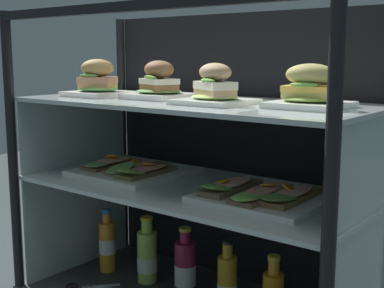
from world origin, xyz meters
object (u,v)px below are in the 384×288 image
juice_bottle_front_right_end (185,268)px  juice_bottle_front_middle (227,283)px  plated_roll_sandwich_far_right (215,89)px  juice_bottle_back_center (147,256)px  plated_roll_sandwich_near_right_corner (158,84)px  plated_roll_sandwich_mid_right (98,82)px  open_sandwich_tray_right_of_center (131,169)px  open_sandwich_tray_far_left (263,194)px  plated_roll_sandwich_far_left (310,91)px  juice_bottle_tucked_behind (107,245)px  kitchen_scissors (79,287)px

juice_bottle_front_right_end → juice_bottle_front_middle: size_ratio=1.01×
plated_roll_sandwich_far_right → juice_bottle_back_center: plated_roll_sandwich_far_right is taller
plated_roll_sandwich_near_right_corner → juice_bottle_front_middle: plated_roll_sandwich_near_right_corner is taller
plated_roll_sandwich_mid_right → open_sandwich_tray_right_of_center: 0.31m
juice_bottle_back_center → open_sandwich_tray_far_left: bearing=-6.3°
plated_roll_sandwich_near_right_corner → plated_roll_sandwich_far_right: 0.25m
plated_roll_sandwich_far_left → open_sandwich_tray_right_of_center: bearing=-179.0°
plated_roll_sandwich_far_left → juice_bottle_tucked_behind: 0.99m
plated_roll_sandwich_far_right → plated_roll_sandwich_near_right_corner: bearing=169.9°
plated_roll_sandwich_near_right_corner → plated_roll_sandwich_far_left: (0.51, 0.01, -0.00)m
juice_bottle_back_center → kitchen_scissors: (-0.15, -0.19, -0.09)m
plated_roll_sandwich_far_left → juice_bottle_front_middle: size_ratio=0.84×
juice_bottle_back_center → juice_bottle_front_middle: size_ratio=1.03×
plated_roll_sandwich_far_left → juice_bottle_front_middle: plated_roll_sandwich_far_left is taller
plated_roll_sandwich_far_left → plated_roll_sandwich_mid_right: bearing=-175.4°
juice_bottle_front_right_end → plated_roll_sandwich_far_left: bearing=-4.6°
plated_roll_sandwich_mid_right → open_sandwich_tray_far_left: plated_roll_sandwich_mid_right is taller
plated_roll_sandwich_far_right → open_sandwich_tray_far_left: size_ratio=0.56×
open_sandwich_tray_right_of_center → open_sandwich_tray_far_left: open_sandwich_tray_right_of_center is taller
plated_roll_sandwich_far_right → juice_bottle_front_middle: plated_roll_sandwich_far_right is taller
plated_roll_sandwich_mid_right → juice_bottle_front_right_end: 0.69m
plated_roll_sandwich_far_right → open_sandwich_tray_right_of_center: bearing=172.8°
juice_bottle_front_right_end → juice_bottle_tucked_behind: bearing=-176.1°
open_sandwich_tray_right_of_center → juice_bottle_front_right_end: bearing=13.4°
plated_roll_sandwich_mid_right → plated_roll_sandwich_near_right_corner: bearing=10.9°
plated_roll_sandwich_far_right → open_sandwich_tray_right_of_center: size_ratio=0.57×
open_sandwich_tray_right_of_center → juice_bottle_tucked_behind: 0.34m
open_sandwich_tray_far_left → juice_bottle_front_right_end: 0.46m
plated_roll_sandwich_far_left → kitchen_scissors: plated_roll_sandwich_far_left is taller
open_sandwich_tray_right_of_center → plated_roll_sandwich_mid_right: bearing=-154.4°
open_sandwich_tray_right_of_center → juice_bottle_front_right_end: 0.38m
open_sandwich_tray_far_left → kitchen_scissors: bearing=-168.2°
juice_bottle_back_center → kitchen_scissors: 0.25m
plated_roll_sandwich_far_right → juice_bottle_back_center: size_ratio=0.82×
plated_roll_sandwich_near_right_corner → open_sandwich_tray_right_of_center: (-0.13, 0.00, -0.29)m
plated_roll_sandwich_far_right → juice_bottle_front_middle: (-0.01, 0.09, -0.61)m
kitchen_scissors → juice_bottle_front_middle: bearing=20.8°
juice_bottle_tucked_behind → kitchen_scissors: juice_bottle_tucked_behind is taller
plated_roll_sandwich_far_right → juice_bottle_back_center: (-0.35, 0.09, -0.60)m
juice_bottle_tucked_behind → juice_bottle_front_middle: 0.52m
plated_roll_sandwich_mid_right → kitchen_scissors: bearing=-100.5°
juice_bottle_back_center → open_sandwich_tray_right_of_center: bearing=-123.2°
plated_roll_sandwich_far_right → plated_roll_sandwich_far_left: bearing=12.9°
open_sandwich_tray_far_left → juice_bottle_front_middle: (-0.15, 0.05, -0.32)m
kitchen_scissors → plated_roll_sandwich_mid_right: bearing=79.5°
juice_bottle_tucked_behind → juice_bottle_back_center: 0.18m
open_sandwich_tray_right_of_center → juice_bottle_front_middle: (0.37, 0.04, -0.32)m
juice_bottle_front_right_end → plated_roll_sandwich_near_right_corner: bearing=-142.4°
juice_bottle_tucked_behind → juice_bottle_front_middle: (0.52, 0.02, -0.01)m
plated_roll_sandwich_near_right_corner → juice_bottle_back_center: plated_roll_sandwich_near_right_corner is taller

